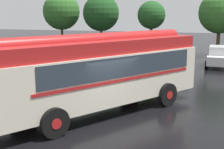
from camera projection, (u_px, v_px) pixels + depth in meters
ground_plane at (103, 119)px, 12.95m from camera, size 120.00×120.00×0.00m
vintage_bus at (101, 70)px, 13.54m from camera, size 7.47×9.83×3.49m
car_near_left at (149, 53)px, 27.46m from camera, size 2.02×4.23×1.66m
car_mid_left at (181, 56)px, 25.71m from camera, size 2.07×4.26×1.66m
car_mid_right at (219, 56)px, 25.36m from camera, size 2.04×4.24×1.66m
tree_far_left at (61, 12)px, 36.19m from camera, size 4.27×4.27×6.62m
tree_left_of_centre at (101, 13)px, 34.80m from camera, size 4.06×4.06×6.33m
tree_centre at (151, 16)px, 33.09m from camera, size 2.96×2.96×5.58m
tree_right_of_centre at (221, 13)px, 30.64m from camera, size 4.14×4.14×6.42m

